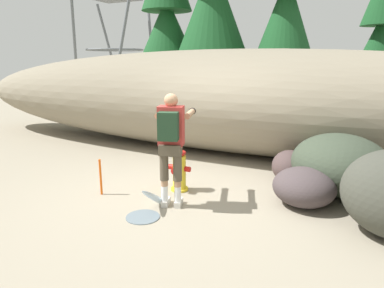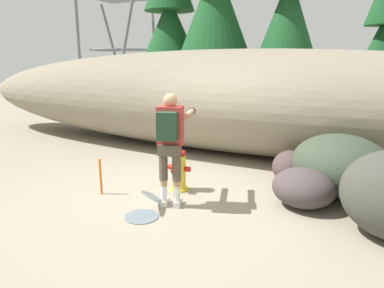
% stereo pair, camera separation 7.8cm
% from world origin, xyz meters
% --- Properties ---
extents(ground_plane, '(56.00, 56.00, 0.04)m').
position_xyz_m(ground_plane, '(0.00, 0.00, -0.02)').
color(ground_plane, gray).
extents(dirt_embankment, '(16.49, 3.20, 2.41)m').
position_xyz_m(dirt_embankment, '(0.00, 3.23, 1.20)').
color(dirt_embankment, gray).
rests_on(dirt_embankment, ground_plane).
extents(fire_hydrant, '(0.40, 0.35, 0.76)m').
position_xyz_m(fire_hydrant, '(-0.06, 0.26, 0.35)').
color(fire_hydrant, yellow).
rests_on(fire_hydrant, ground_plane).
extents(hydrant_water_jet, '(0.48, 1.26, 0.75)m').
position_xyz_m(hydrant_water_jet, '(-0.06, -0.48, 0.05)').
color(hydrant_water_jet, silver).
rests_on(hydrant_water_jet, ground_plane).
extents(utility_worker, '(0.68, 1.04, 1.69)m').
position_xyz_m(utility_worker, '(0.11, -0.33, 1.07)').
color(utility_worker, beige).
rests_on(utility_worker, ground_plane).
extents(boulder_large, '(2.19, 2.18, 1.00)m').
position_xyz_m(boulder_large, '(2.38, 1.24, 0.50)').
color(boulder_large, '#364031').
rests_on(boulder_large, ground_plane).
extents(boulder_small, '(1.16, 1.14, 0.59)m').
position_xyz_m(boulder_small, '(1.93, 0.50, 0.29)').
color(boulder_small, '#453A3C').
rests_on(boulder_small, ground_plane).
extents(boulder_outlier, '(0.83, 0.92, 0.58)m').
position_xyz_m(boulder_outlier, '(1.57, 1.46, 0.29)').
color(boulder_outlier, '#463635').
rests_on(boulder_outlier, ground_plane).
extents(pine_tree_far_left, '(2.54, 2.54, 6.01)m').
position_xyz_m(pine_tree_far_left, '(-3.29, 5.84, 3.32)').
color(pine_tree_far_left, '#47331E').
rests_on(pine_tree_far_left, ground_plane).
extents(pine_tree_center, '(2.35, 2.35, 6.63)m').
position_xyz_m(pine_tree_center, '(0.60, 5.51, 3.45)').
color(pine_tree_center, '#47331E').
rests_on(pine_tree_center, ground_plane).
extents(pine_tree_right, '(2.05, 2.05, 5.46)m').
position_xyz_m(pine_tree_right, '(3.15, 8.43, 2.86)').
color(pine_tree_right, '#47331E').
rests_on(pine_tree_right, ground_plane).
extents(survey_stake, '(0.04, 0.04, 0.60)m').
position_xyz_m(survey_stake, '(-1.14, -0.44, 0.30)').
color(survey_stake, '#E55914').
rests_on(survey_stake, ground_plane).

